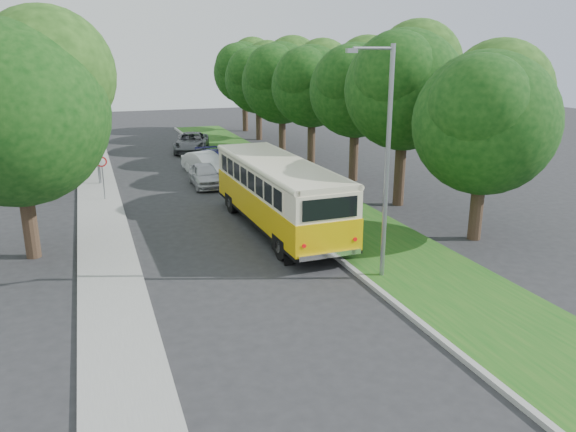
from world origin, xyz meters
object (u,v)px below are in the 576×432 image
object	(u,v)px
car_white	(206,163)
car_grey	(191,142)
lamppost_near	(385,157)
car_silver	(205,175)
car_blue	(215,161)
lamppost_far	(92,116)
vintage_bus	(278,196)

from	to	relation	value
car_white	car_grey	size ratio (longest dim) A/B	0.78
lamppost_near	car_grey	world-z (taller)	lamppost_near
car_silver	car_blue	size ratio (longest dim) A/B	0.87
lamppost_far	car_blue	world-z (taller)	lamppost_far
car_grey	car_white	bearing A→B (deg)	-79.50
lamppost_near	car_grey	bearing A→B (deg)	93.01
lamppost_near	car_silver	xyz separation A→B (m)	(-2.90, 16.09, -3.69)
car_white	car_grey	distance (m)	8.72
lamppost_near	car_blue	xyz separation A→B (m)	(-1.35, 20.47, -3.71)
lamppost_far	car_white	world-z (taller)	lamppost_far
car_blue	car_grey	bearing A→B (deg)	87.82
lamppost_near	car_grey	distance (m)	28.49
vintage_bus	car_grey	bearing A→B (deg)	88.36
lamppost_near	car_silver	distance (m)	16.76
lamppost_near	vintage_bus	distance (m)	7.23
car_grey	car_silver	bearing A→B (deg)	-81.71
car_grey	lamppost_far	bearing A→B (deg)	-112.40
vintage_bus	car_silver	size ratio (longest dim) A/B	2.71
vintage_bus	car_white	size ratio (longest dim) A/B	2.54
lamppost_near	car_white	distance (m)	19.98
lamppost_far	lamppost_near	bearing A→B (deg)	-64.29
vintage_bus	car_grey	world-z (taller)	vintage_bus
lamppost_far	car_silver	bearing A→B (deg)	-21.85
vintage_bus	car_white	xyz separation A→B (m)	(-0.60, 13.03, -0.90)
car_white	car_grey	bearing A→B (deg)	68.95
lamppost_near	lamppost_far	world-z (taller)	lamppost_near
lamppost_near	car_grey	xyz separation A→B (m)	(-1.48, 28.22, -3.61)
lamppost_far	car_blue	distance (m)	8.54
lamppost_far	car_silver	distance (m)	7.33
lamppost_far	car_blue	size ratio (longest dim) A/B	1.64
car_silver	car_white	xyz separation A→B (m)	(0.74, 3.43, 0.02)
car_silver	car_grey	distance (m)	12.21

